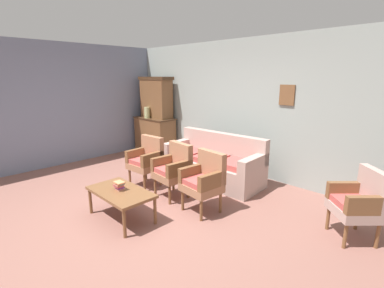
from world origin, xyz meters
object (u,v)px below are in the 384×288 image
at_px(wingback_chair_by_fireplace, 359,201).
at_px(armchair_by_doorway, 174,168).
at_px(armchair_near_cabinet, 147,159).
at_px(side_cabinet, 155,135).
at_px(coffee_table, 121,194).
at_px(vase_on_cabinet, 147,113).
at_px(armchair_row_middle, 204,179).
at_px(floral_couch, 213,164).
at_px(book_stack_on_table, 119,185).

bearing_deg(wingback_chair_by_fireplace, armchair_by_doorway, -163.62).
relative_size(armchair_near_cabinet, armchair_by_doorway, 1.00).
distance_m(side_cabinet, coffee_table, 3.54).
height_order(vase_on_cabinet, armchair_by_doorway, vase_on_cabinet).
bearing_deg(armchair_row_middle, floral_couch, 124.14).
bearing_deg(side_cabinet, book_stack_on_table, -45.93).
relative_size(floral_couch, coffee_table, 1.97).
relative_size(vase_on_cabinet, book_stack_on_table, 1.82).
bearing_deg(coffee_table, armchair_near_cabinet, 127.55).
distance_m(vase_on_cabinet, armchair_by_doorway, 2.90).
bearing_deg(coffee_table, wingback_chair_by_fireplace, 35.42).
bearing_deg(wingback_chair_by_fireplace, coffee_table, -144.58).
bearing_deg(armchair_row_middle, side_cabinet, 154.09).
bearing_deg(book_stack_on_table, coffee_table, -13.04).
bearing_deg(book_stack_on_table, floral_couch, 90.23).
height_order(side_cabinet, floral_couch, side_cabinet).
bearing_deg(vase_on_cabinet, wingback_chair_by_fireplace, -6.50).
xyz_separation_m(vase_on_cabinet, coffee_table, (2.56, -2.36, -0.69)).
height_order(vase_on_cabinet, armchair_near_cabinet, vase_on_cabinet).
bearing_deg(armchair_near_cabinet, armchair_row_middle, -0.83).
xyz_separation_m(side_cabinet, coffee_table, (2.48, -2.53, -0.09)).
relative_size(side_cabinet, armchair_row_middle, 1.28).
distance_m(side_cabinet, floral_couch, 2.48).
height_order(floral_couch, book_stack_on_table, floral_couch).
relative_size(armchair_near_cabinet, armchair_row_middle, 1.00).
xyz_separation_m(floral_couch, armchair_row_middle, (0.71, -1.05, 0.17)).
xyz_separation_m(floral_couch, book_stack_on_table, (0.01, -2.04, 0.16)).
distance_m(vase_on_cabinet, armchair_near_cabinet, 2.29).
relative_size(armchair_row_middle, book_stack_on_table, 5.84).
height_order(armchair_near_cabinet, coffee_table, armchair_near_cabinet).
bearing_deg(armchair_by_doorway, armchair_row_middle, -2.44).
height_order(side_cabinet, vase_on_cabinet, vase_on_cabinet).
bearing_deg(armchair_near_cabinet, coffee_table, -52.45).
distance_m(side_cabinet, armchair_row_middle, 3.50).
height_order(side_cabinet, wingback_chair_by_fireplace, side_cabinet).
xyz_separation_m(wingback_chair_by_fireplace, book_stack_on_table, (-2.55, -1.77, -0.01)).
relative_size(vase_on_cabinet, coffee_table, 0.28).
xyz_separation_m(side_cabinet, book_stack_on_table, (2.44, -2.52, 0.02)).
relative_size(floral_couch, armchair_by_doorway, 2.19).
height_order(vase_on_cabinet, book_stack_on_table, vase_on_cabinet).
bearing_deg(coffee_table, armchair_by_doorway, 92.53).
bearing_deg(armchair_near_cabinet, book_stack_on_table, -53.73).
distance_m(armchair_row_middle, wingback_chair_by_fireplace, 2.00).
bearing_deg(side_cabinet, armchair_by_doorway, -31.58).
distance_m(armchair_by_doorway, book_stack_on_table, 1.02).
distance_m(armchair_by_doorway, armchair_row_middle, 0.71).
xyz_separation_m(vase_on_cabinet, armchair_row_middle, (3.22, -1.36, -0.57)).
distance_m(wingback_chair_by_fireplace, coffee_table, 3.08).
bearing_deg(book_stack_on_table, armchair_row_middle, 54.55).
height_order(side_cabinet, coffee_table, side_cabinet).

